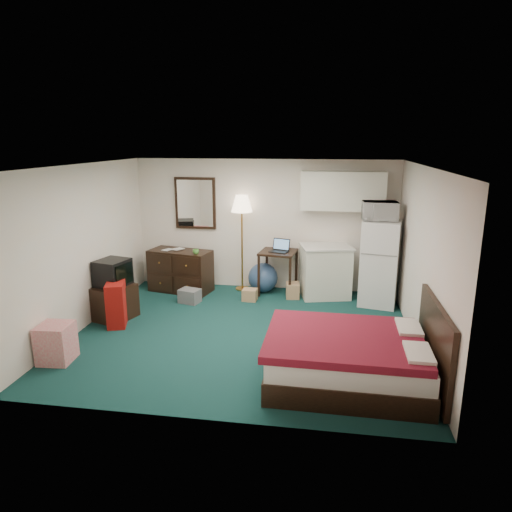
% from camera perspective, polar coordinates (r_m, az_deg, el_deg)
% --- Properties ---
extents(floor, '(5.00, 4.50, 0.01)m').
position_cam_1_polar(floor, '(7.04, -1.52, -9.55)').
color(floor, black).
rests_on(floor, ground).
extents(ceiling, '(5.00, 4.50, 0.01)m').
position_cam_1_polar(ceiling, '(6.44, -1.67, 11.23)').
color(ceiling, white).
rests_on(ceiling, walls).
extents(walls, '(5.01, 4.51, 2.50)m').
position_cam_1_polar(walls, '(6.63, -1.59, 0.38)').
color(walls, white).
rests_on(walls, floor).
extents(mirror, '(0.80, 0.06, 1.00)m').
position_cam_1_polar(mirror, '(8.99, -7.58, 6.56)').
color(mirror, white).
rests_on(mirror, walls).
extents(upper_cabinets, '(1.50, 0.35, 0.70)m').
position_cam_1_polar(upper_cabinets, '(8.45, 10.79, 8.00)').
color(upper_cabinets, white).
rests_on(upper_cabinets, walls).
extents(headboard, '(0.06, 1.56, 1.00)m').
position_cam_1_polar(headboard, '(5.73, 21.40, -10.37)').
color(headboard, black).
rests_on(headboard, walls).
extents(dresser, '(1.26, 0.78, 0.80)m').
position_cam_1_polar(dresser, '(8.89, -9.40, -1.82)').
color(dresser, black).
rests_on(dresser, floor).
extents(floor_lamp, '(0.51, 0.51, 1.84)m').
position_cam_1_polar(floor_lamp, '(8.74, -1.76, 1.60)').
color(floor_lamp, '#C28130').
rests_on(floor_lamp, floor).
extents(desk, '(0.73, 0.73, 0.82)m').
position_cam_1_polar(desk, '(8.65, 2.76, -2.03)').
color(desk, black).
rests_on(desk, floor).
extents(exercise_ball, '(0.68, 0.68, 0.57)m').
position_cam_1_polar(exercise_ball, '(8.74, 0.87, -2.71)').
color(exercise_ball, navy).
rests_on(exercise_ball, floor).
extents(kitchen_counter, '(0.99, 0.84, 0.94)m').
position_cam_1_polar(kitchen_counter, '(8.55, 8.64, -1.98)').
color(kitchen_counter, white).
rests_on(kitchen_counter, floor).
extents(fridge, '(0.74, 0.74, 1.51)m').
position_cam_1_polar(fridge, '(8.26, 15.21, -0.86)').
color(fridge, white).
rests_on(fridge, floor).
extents(bed, '(1.88, 1.47, 0.59)m').
position_cam_1_polar(bed, '(5.70, 11.29, -12.56)').
color(bed, maroon).
rests_on(bed, floor).
extents(tv_stand, '(0.72, 0.75, 0.56)m').
position_cam_1_polar(tv_stand, '(7.82, -17.37, -5.52)').
color(tv_stand, black).
rests_on(tv_stand, floor).
extents(suitcase, '(0.39, 0.49, 0.70)m').
position_cam_1_polar(suitcase, '(7.49, -17.07, -5.80)').
color(suitcase, maroon).
rests_on(suitcase, floor).
extents(retail_box, '(0.44, 0.44, 0.51)m').
position_cam_1_polar(retail_box, '(6.64, -23.71, -9.92)').
color(retail_box, beige).
rests_on(retail_box, floor).
extents(file_bin, '(0.41, 0.35, 0.25)m').
position_cam_1_polar(file_bin, '(8.31, -8.29, -4.96)').
color(file_bin, slate).
rests_on(file_bin, floor).
extents(cardboard_box_a, '(0.27, 0.23, 0.22)m').
position_cam_1_polar(cardboard_box_a, '(8.33, -0.78, -4.87)').
color(cardboard_box_a, tan).
rests_on(cardboard_box_a, floor).
extents(cardboard_box_b, '(0.27, 0.31, 0.28)m').
position_cam_1_polar(cardboard_box_b, '(8.49, 4.60, -4.30)').
color(cardboard_box_b, tan).
rests_on(cardboard_box_b, floor).
extents(laptop, '(0.39, 0.35, 0.23)m').
position_cam_1_polar(laptop, '(8.45, 2.89, 1.25)').
color(laptop, black).
rests_on(laptop, desk).
extents(crt_tv, '(0.57, 0.59, 0.42)m').
position_cam_1_polar(crt_tv, '(7.71, -17.48, -2.00)').
color(crt_tv, black).
rests_on(crt_tv, tv_stand).
extents(microwave, '(0.59, 0.34, 0.40)m').
position_cam_1_polar(microwave, '(8.08, 15.23, 5.72)').
color(microwave, white).
rests_on(microwave, fridge).
extents(book_a, '(0.14, 0.08, 0.20)m').
position_cam_1_polar(book_a, '(8.88, -11.35, 1.41)').
color(book_a, tan).
rests_on(book_a, dresser).
extents(book_b, '(0.15, 0.11, 0.22)m').
position_cam_1_polar(book_b, '(8.90, -10.11, 1.56)').
color(book_b, tan).
rests_on(book_b, dresser).
extents(mug, '(0.14, 0.13, 0.12)m').
position_cam_1_polar(mug, '(8.46, -7.53, 0.62)').
color(mug, '#509539').
rests_on(mug, dresser).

